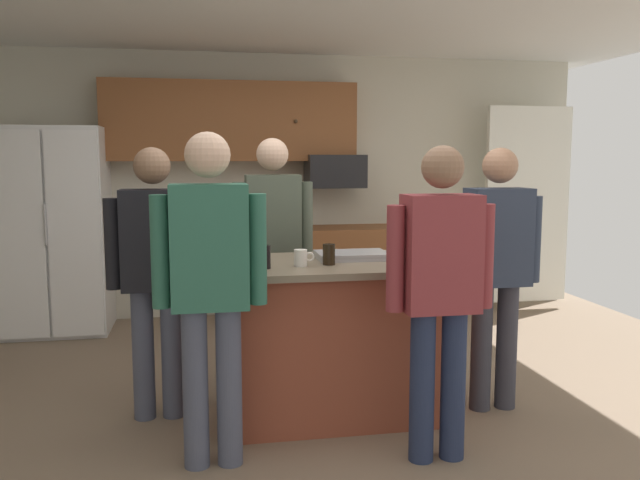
{
  "coord_description": "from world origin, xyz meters",
  "views": [
    {
      "loc": [
        -0.72,
        -3.81,
        1.57
      ],
      "look_at": [
        0.05,
        0.32,
        1.05
      ],
      "focal_mm": 36.68,
      "sensor_mm": 36.0,
      "label": 1
    }
  ],
  "objects_px": {
    "mug_blue_stoneware": "(301,258)",
    "person_host_foreground": "(273,241)",
    "person_guest_by_door": "(497,261)",
    "glass_stout_tall": "(265,257)",
    "person_guest_left": "(210,277)",
    "microwave_over_range": "(335,171)",
    "person_elder_center": "(155,265)",
    "kitchen_island": "(329,337)",
    "refrigerator": "(56,231)",
    "glass_dark_ale": "(329,254)",
    "person_guest_right": "(440,283)",
    "serving_tray": "(352,255)"
  },
  "relations": [
    {
      "from": "person_elder_center",
      "to": "mug_blue_stoneware",
      "type": "relative_size",
      "value": 13.76
    },
    {
      "from": "person_guest_by_door",
      "to": "glass_stout_tall",
      "type": "bearing_deg",
      "value": 8.69
    },
    {
      "from": "glass_stout_tall",
      "to": "serving_tray",
      "type": "relative_size",
      "value": 0.3
    },
    {
      "from": "kitchen_island",
      "to": "person_guest_by_door",
      "type": "bearing_deg",
      "value": -5.65
    },
    {
      "from": "person_guest_right",
      "to": "person_guest_left",
      "type": "distance_m",
      "value": 1.17
    },
    {
      "from": "person_guest_by_door",
      "to": "person_guest_left",
      "type": "distance_m",
      "value": 1.82
    },
    {
      "from": "person_elder_center",
      "to": "mug_blue_stoneware",
      "type": "bearing_deg",
      "value": -10.51
    },
    {
      "from": "microwave_over_range",
      "to": "person_host_foreground",
      "type": "xyz_separation_m",
      "value": [
        -0.81,
        -1.73,
        -0.46
      ]
    },
    {
      "from": "person_host_foreground",
      "to": "glass_stout_tall",
      "type": "bearing_deg",
      "value": -27.77
    },
    {
      "from": "kitchen_island",
      "to": "mug_blue_stoneware",
      "type": "height_order",
      "value": "mug_blue_stoneware"
    },
    {
      "from": "person_guest_by_door",
      "to": "person_guest_left",
      "type": "relative_size",
      "value": 0.96
    },
    {
      "from": "kitchen_island",
      "to": "person_host_foreground",
      "type": "distance_m",
      "value": 0.95
    },
    {
      "from": "kitchen_island",
      "to": "mug_blue_stoneware",
      "type": "xyz_separation_m",
      "value": [
        -0.19,
        -0.14,
        0.52
      ]
    },
    {
      "from": "microwave_over_range",
      "to": "glass_dark_ale",
      "type": "distance_m",
      "value": 2.7
    },
    {
      "from": "person_guest_by_door",
      "to": "person_elder_center",
      "type": "relative_size",
      "value": 1.0
    },
    {
      "from": "person_guest_by_door",
      "to": "glass_dark_ale",
      "type": "height_order",
      "value": "person_guest_by_door"
    },
    {
      "from": "microwave_over_range",
      "to": "person_elder_center",
      "type": "distance_m",
      "value": 2.88
    },
    {
      "from": "mug_blue_stoneware",
      "to": "glass_stout_tall",
      "type": "height_order",
      "value": "glass_stout_tall"
    },
    {
      "from": "serving_tray",
      "to": "person_elder_center",
      "type": "bearing_deg",
      "value": 177.9
    },
    {
      "from": "person_host_foreground",
      "to": "serving_tray",
      "type": "height_order",
      "value": "person_host_foreground"
    },
    {
      "from": "microwave_over_range",
      "to": "person_host_foreground",
      "type": "relative_size",
      "value": 0.33
    },
    {
      "from": "kitchen_island",
      "to": "person_elder_center",
      "type": "relative_size",
      "value": 0.85
    },
    {
      "from": "person_elder_center",
      "to": "glass_stout_tall",
      "type": "bearing_deg",
      "value": -19.19
    },
    {
      "from": "person_host_foreground",
      "to": "person_guest_by_door",
      "type": "relative_size",
      "value": 1.05
    },
    {
      "from": "kitchen_island",
      "to": "glass_dark_ale",
      "type": "relative_size",
      "value": 11.44
    },
    {
      "from": "person_elder_center",
      "to": "person_guest_right",
      "type": "bearing_deg",
      "value": -22.54
    },
    {
      "from": "microwave_over_range",
      "to": "person_guest_right",
      "type": "height_order",
      "value": "person_guest_right"
    },
    {
      "from": "microwave_over_range",
      "to": "glass_stout_tall",
      "type": "height_order",
      "value": "microwave_over_range"
    },
    {
      "from": "person_guest_left",
      "to": "glass_stout_tall",
      "type": "relative_size",
      "value": 12.83
    },
    {
      "from": "person_guest_right",
      "to": "serving_tray",
      "type": "xyz_separation_m",
      "value": [
        -0.27,
        0.8,
        0.03
      ]
    },
    {
      "from": "refrigerator",
      "to": "person_guest_left",
      "type": "xyz_separation_m",
      "value": [
        1.33,
        -2.93,
        0.06
      ]
    },
    {
      "from": "glass_dark_ale",
      "to": "person_elder_center",
      "type": "bearing_deg",
      "value": 166.23
    },
    {
      "from": "person_guest_by_door",
      "to": "mug_blue_stoneware",
      "type": "bearing_deg",
      "value": 7.28
    },
    {
      "from": "person_guest_by_door",
      "to": "glass_dark_ale",
      "type": "bearing_deg",
      "value": 6.29
    },
    {
      "from": "microwave_over_range",
      "to": "kitchen_island",
      "type": "bearing_deg",
      "value": -102.57
    },
    {
      "from": "person_elder_center",
      "to": "glass_dark_ale",
      "type": "bearing_deg",
      "value": -6.45
    },
    {
      "from": "serving_tray",
      "to": "person_host_foreground",
      "type": "bearing_deg",
      "value": 121.89
    },
    {
      "from": "microwave_over_range",
      "to": "person_guest_by_door",
      "type": "relative_size",
      "value": 0.34
    },
    {
      "from": "kitchen_island",
      "to": "person_guest_by_door",
      "type": "relative_size",
      "value": 0.85
    },
    {
      "from": "person_guest_by_door",
      "to": "glass_dark_ale",
      "type": "xyz_separation_m",
      "value": [
        -1.06,
        -0.01,
        0.07
      ]
    },
    {
      "from": "kitchen_island",
      "to": "person_elder_center",
      "type": "distance_m",
      "value": 1.14
    },
    {
      "from": "person_guest_right",
      "to": "glass_stout_tall",
      "type": "relative_size",
      "value": 12.34
    },
    {
      "from": "person_guest_right",
      "to": "microwave_over_range",
      "type": "bearing_deg",
      "value": -33.67
    },
    {
      "from": "microwave_over_range",
      "to": "person_guest_left",
      "type": "relative_size",
      "value": 0.33
    },
    {
      "from": "kitchen_island",
      "to": "serving_tray",
      "type": "bearing_deg",
      "value": 28.57
    },
    {
      "from": "mug_blue_stoneware",
      "to": "person_host_foreground",
      "type": "bearing_deg",
      "value": 93.96
    },
    {
      "from": "person_guest_left",
      "to": "glass_stout_tall",
      "type": "height_order",
      "value": "person_guest_left"
    },
    {
      "from": "person_guest_left",
      "to": "serving_tray",
      "type": "relative_size",
      "value": 3.87
    },
    {
      "from": "refrigerator",
      "to": "glass_dark_ale",
      "type": "bearing_deg",
      "value": -50.8
    },
    {
      "from": "refrigerator",
      "to": "kitchen_island",
      "type": "height_order",
      "value": "refrigerator"
    }
  ]
}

